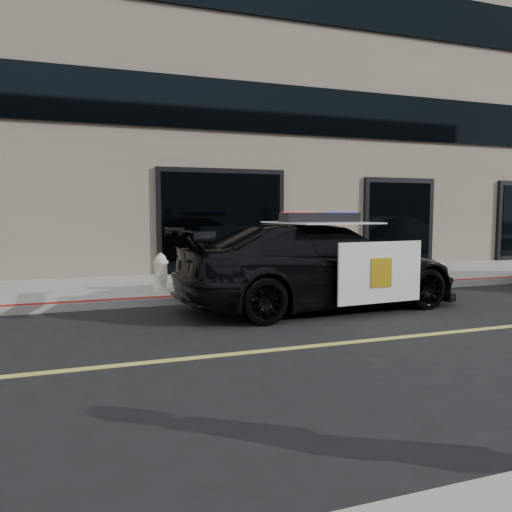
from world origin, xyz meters
name	(u,v)px	position (x,y,z in m)	size (l,w,h in m)	color
ground	(423,335)	(0.00, 0.00, 0.00)	(120.00, 120.00, 0.00)	black
sidewalk_n	(282,281)	(0.00, 5.25, 0.07)	(60.00, 3.50, 0.15)	gray
building_n	(222,82)	(0.00, 10.50, 6.00)	(60.00, 7.00, 12.00)	#756856
police_car	(320,265)	(-0.45, 2.37, 0.78)	(2.84, 5.59, 1.74)	black
fire_hydrant	(161,273)	(-3.04, 4.29, 0.51)	(0.35, 0.49, 0.77)	silver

